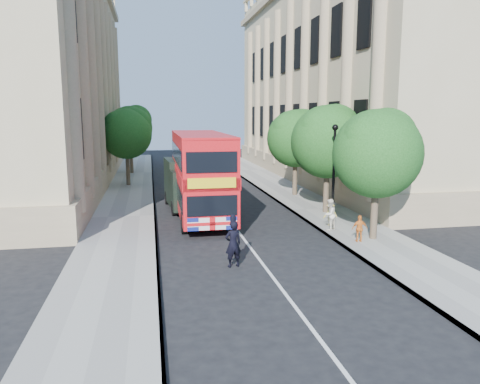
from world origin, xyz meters
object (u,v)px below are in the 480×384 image
lamp_post (333,179)px  box_van (186,185)px  woman_pedestrian (330,215)px  police_constable (233,244)px  double_decker_bus (201,172)px

lamp_post → box_van: bearing=140.0°
lamp_post → woman_pedestrian: size_ratio=3.30×
police_constable → lamp_post: bearing=-152.6°
box_van → woman_pedestrian: bearing=-51.5°
lamp_post → double_decker_bus: lamp_post is taller
lamp_post → police_constable: size_ratio=2.86×
double_decker_bus → woman_pedestrian: (5.86, -4.62, -1.67)m
police_constable → double_decker_bus: bearing=-102.1°
double_decker_bus → police_constable: size_ratio=5.58×
double_decker_bus → police_constable: double_decker_bus is taller
double_decker_bus → box_van: size_ratio=1.87×
lamp_post → double_decker_bus: size_ratio=0.51×
lamp_post → woman_pedestrian: 2.05m
lamp_post → police_constable: 8.39m
lamp_post → box_van: 9.34m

